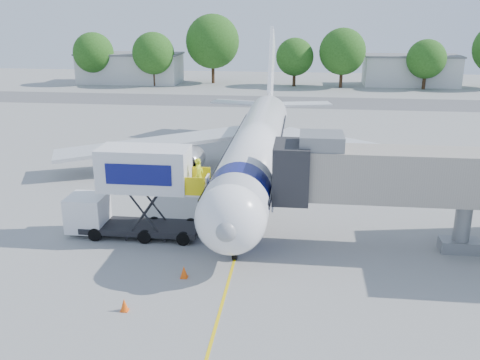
# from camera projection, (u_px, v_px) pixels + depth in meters

# --- Properties ---
(ground) EXTENTS (160.00, 160.00, 0.00)m
(ground) POSITION_uv_depth(u_px,v_px,m) (252.00, 200.00, 38.29)
(ground) COLOR gray
(ground) RESTS_ON ground
(guidance_line) EXTENTS (0.15, 70.00, 0.01)m
(guidance_line) POSITION_uv_depth(u_px,v_px,m) (252.00, 200.00, 38.29)
(guidance_line) COLOR yellow
(guidance_line) RESTS_ON ground
(taxiway_strip) EXTENTS (120.00, 10.00, 0.01)m
(taxiway_strip) POSITION_uv_depth(u_px,v_px,m) (279.00, 102.00, 77.97)
(taxiway_strip) COLOR #59595B
(taxiway_strip) RESTS_ON ground
(aircraft) EXTENTS (34.17, 37.73, 11.35)m
(aircraft) POSITION_uv_depth(u_px,v_px,m) (257.00, 146.00, 41.28)
(aircraft) COLOR white
(aircraft) RESTS_ON ground
(jet_bridge) EXTENTS (13.90, 3.20, 6.60)m
(jet_bridge) POSITION_uv_depth(u_px,v_px,m) (384.00, 175.00, 29.45)
(jet_bridge) COLOR gray
(jet_bridge) RESTS_ON ground
(catering_hiloader) EXTENTS (8.50, 2.44, 5.50)m
(catering_hiloader) POSITION_uv_depth(u_px,v_px,m) (135.00, 192.00, 31.52)
(catering_hiloader) COLOR black
(catering_hiloader) RESTS_ON ground
(ground_tug) EXTENTS (3.42, 2.21, 1.27)m
(ground_tug) POSITION_uv_depth(u_px,v_px,m) (298.00, 321.00, 22.35)
(ground_tug) COLOR silver
(ground_tug) RESTS_ON ground
(safety_cone_a) EXTENTS (0.40, 0.40, 0.64)m
(safety_cone_a) POSITION_uv_depth(u_px,v_px,m) (184.00, 272.00, 27.24)
(safety_cone_a) COLOR #FB550D
(safety_cone_a) RESTS_ON ground
(safety_cone_b) EXTENTS (0.38, 0.38, 0.61)m
(safety_cone_b) POSITION_uv_depth(u_px,v_px,m) (124.00, 305.00, 24.25)
(safety_cone_b) COLOR #FB550D
(safety_cone_b) RESTS_ON ground
(outbuilding_left) EXTENTS (18.40, 8.40, 5.30)m
(outbuilding_left) POSITION_uv_depth(u_px,v_px,m) (131.00, 68.00, 97.28)
(outbuilding_left) COLOR beige
(outbuilding_left) RESTS_ON ground
(outbuilding_right) EXTENTS (16.40, 7.40, 5.30)m
(outbuilding_right) POSITION_uv_depth(u_px,v_px,m) (411.00, 70.00, 93.59)
(outbuilding_right) COLOR beige
(outbuilding_right) RESTS_ON ground
(tree_a) EXTENTS (7.10, 7.10, 9.06)m
(tree_a) POSITION_uv_depth(u_px,v_px,m) (93.00, 53.00, 94.28)
(tree_a) COLOR #382314
(tree_a) RESTS_ON ground
(tree_b) EXTENTS (7.21, 7.21, 9.20)m
(tree_b) POSITION_uv_depth(u_px,v_px,m) (153.00, 53.00, 92.22)
(tree_b) COLOR #382314
(tree_b) RESTS_ON ground
(tree_c) EXTENTS (9.51, 9.51, 12.13)m
(tree_c) POSITION_uv_depth(u_px,v_px,m) (213.00, 41.00, 94.93)
(tree_c) COLOR #382314
(tree_c) RESTS_ON ground
(tree_d) EXTENTS (6.47, 6.47, 8.25)m
(tree_d) POSITION_uv_depth(u_px,v_px,m) (295.00, 57.00, 92.04)
(tree_d) COLOR #382314
(tree_d) RESTS_ON ground
(tree_e) EXTENTS (7.81, 7.81, 9.96)m
(tree_e) POSITION_uv_depth(u_px,v_px,m) (342.00, 52.00, 90.08)
(tree_e) COLOR #382314
(tree_e) RESTS_ON ground
(tree_f) EXTENTS (6.45, 6.45, 8.22)m
(tree_f) POSITION_uv_depth(u_px,v_px,m) (426.00, 59.00, 88.55)
(tree_f) COLOR #382314
(tree_f) RESTS_ON ground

